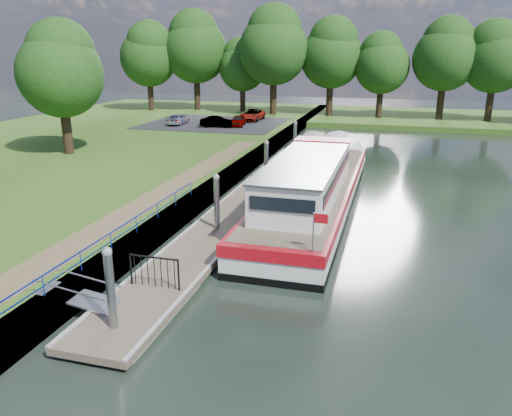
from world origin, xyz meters
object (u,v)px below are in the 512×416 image
(car_a, at_px, (238,121))
(car_b, at_px, (217,122))
(barge, at_px, (316,186))
(car_d, at_px, (252,115))
(pontoon, at_px, (245,204))
(car_c, at_px, (178,119))

(car_a, bearing_deg, car_b, -152.83)
(car_b, bearing_deg, barge, -152.87)
(barge, bearing_deg, car_b, 122.59)
(car_b, height_order, car_d, car_d)
(pontoon, distance_m, car_c, 27.20)
(car_a, bearing_deg, car_c, 176.02)
(pontoon, relative_size, car_c, 8.22)
(barge, distance_m, car_d, 28.79)
(pontoon, distance_m, car_d, 29.02)
(pontoon, bearing_deg, car_c, 121.76)
(barge, xyz_separation_m, car_a, (-11.51, 22.13, 0.29))
(car_b, distance_m, car_c, 4.65)
(pontoon, relative_size, car_d, 6.91)
(car_a, relative_size, car_c, 0.87)
(car_a, distance_m, car_b, 2.23)
(pontoon, bearing_deg, barge, 22.30)
(car_a, distance_m, car_c, 6.41)
(car_c, height_order, car_d, car_d)
(barge, height_order, car_a, barge)
(barge, relative_size, car_d, 4.87)
(pontoon, xyz_separation_m, barge, (3.60, 1.47, 0.90))
(barge, distance_m, car_a, 24.94)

